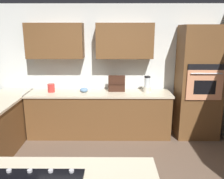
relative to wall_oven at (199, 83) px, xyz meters
The scene contains 8 objects.
wall_back 1.98m from the wall_oven, ahead, with size 6.00×0.44×2.60m.
lower_cabinets_back 2.06m from the wall_oven, ahead, with size 2.80×0.60×0.86m, color brown.
countertop_back 1.96m from the wall_oven, ahead, with size 2.84×0.64×0.04m, color beige.
wall_oven is the anchor object (origin of this frame).
blender 1.00m from the wall_oven, ahead, with size 0.15×0.15×0.32m.
mixing_bowl 2.26m from the wall_oven, ahead, with size 0.16×0.16×0.09m, color #668CB2.
spice_rack 1.60m from the wall_oven, ahead, with size 0.33×0.11×0.32m.
kettle 2.90m from the wall_oven, ahead, with size 0.14×0.14×0.16m, color red.
Camera 1 is at (-0.19, 2.80, 2.10)m, focal length 37.90 mm.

